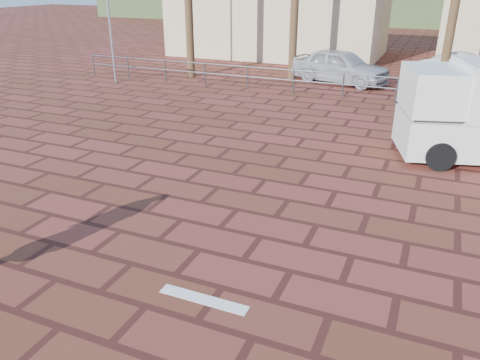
% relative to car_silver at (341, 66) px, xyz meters
% --- Properties ---
extents(ground, '(120.00, 120.00, 0.00)m').
position_rel_car_silver_xyz_m(ground, '(0.72, -14.86, -0.74)').
color(ground, maroon).
rests_on(ground, ground).
extents(paint_stripe, '(1.40, 0.22, 0.01)m').
position_rel_car_silver_xyz_m(paint_stripe, '(1.42, -16.06, -0.74)').
color(paint_stripe, white).
rests_on(paint_stripe, ground).
extents(guardrail, '(24.06, 0.06, 1.00)m').
position_rel_car_silver_xyz_m(guardrail, '(0.72, -2.86, -0.06)').
color(guardrail, '#47494F').
rests_on(guardrail, ground).
extents(building_west, '(12.60, 7.60, 4.50)m').
position_rel_car_silver_xyz_m(building_west, '(-5.28, 7.14, 1.54)').
color(building_west, beige).
rests_on(building_west, ground).
extents(car_silver, '(4.66, 2.83, 1.48)m').
position_rel_car_silver_xyz_m(car_silver, '(0.00, 0.00, 0.00)').
color(car_silver, '#AEAFB5').
rests_on(car_silver, ground).
extents(car_white, '(4.38, 2.67, 1.36)m').
position_rel_car_silver_xyz_m(car_white, '(5.31, 1.59, -0.06)').
color(car_white, silver).
rests_on(car_white, ground).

